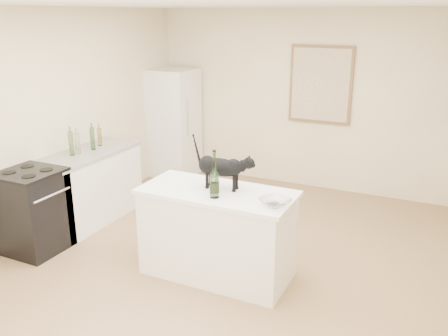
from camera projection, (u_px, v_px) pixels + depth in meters
floor at (217, 262)px, 5.03m from camera, size 5.50×5.50×0.00m
ceiling at (216, 4)px, 4.23m from camera, size 5.50×5.50×0.00m
wall_back at (300, 100)px, 6.99m from camera, size 4.50×0.00×4.50m
wall_left at (45, 122)px, 5.56m from camera, size 0.00×5.50×5.50m
island_base at (217, 235)px, 4.69m from camera, size 1.44×0.67×0.86m
island_top at (217, 193)px, 4.55m from camera, size 1.50×0.70×0.04m
left_cabinets at (89, 188)px, 5.96m from camera, size 0.60×1.40×0.86m
left_countertop at (86, 154)px, 5.82m from camera, size 0.62×1.44×0.04m
stove at (33, 212)px, 5.18m from camera, size 0.60×0.60×0.90m
fridge at (173, 123)px, 7.59m from camera, size 0.68×0.68×1.70m
artwork_frame at (320, 85)px, 6.76m from camera, size 0.90×0.03×1.10m
artwork_canvas at (320, 85)px, 6.75m from camera, size 0.82×0.00×1.02m
black_cat at (221, 169)px, 4.54m from camera, size 0.56×0.22×0.39m
wine_bottle at (214, 177)px, 4.31m from camera, size 0.09×0.09×0.40m
glass_bowl at (275, 202)px, 4.18m from camera, size 0.35×0.35×0.07m
fridge_paper at (194, 94)px, 7.36m from camera, size 0.01×0.13×0.16m
counter_bottle_cluster at (84, 141)px, 5.80m from camera, size 0.12×0.54×0.29m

